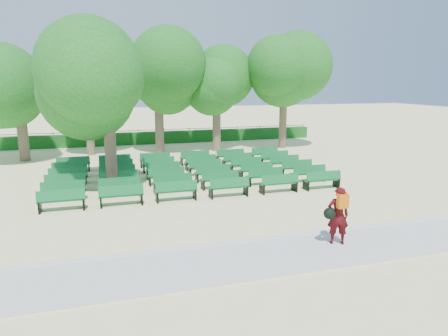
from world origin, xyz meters
The scene contains 9 objects.
ground centered at (0.00, 0.00, 0.00)m, with size 120.00×120.00×0.00m, color beige.
paving centered at (0.00, -7.40, 0.03)m, with size 30.00×2.20×0.06m, color beige.
curb centered at (0.00, -6.25, 0.05)m, with size 30.00×0.12×0.10m, color silver.
hedge centered at (0.00, 14.00, 0.45)m, with size 26.00×0.70×0.90m, color #17591C.
fence centered at (0.00, 14.40, 0.00)m, with size 26.00×0.10×1.02m, color black, non-canonical shape.
tree_line centered at (0.00, 10.00, 0.00)m, with size 21.80×6.80×7.04m, color #1E6B20, non-canonical shape.
bench_array centered at (0.27, 1.88, 0.09)m, with size 1.66×0.57×1.04m.
tree_among centered at (-3.21, 1.02, 4.58)m, with size 4.90×4.90×6.80m.
person centered at (2.78, -7.19, 0.93)m, with size 0.83×0.57×1.67m.
Camera 1 is at (-3.37, -16.57, 4.59)m, focal length 32.00 mm.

